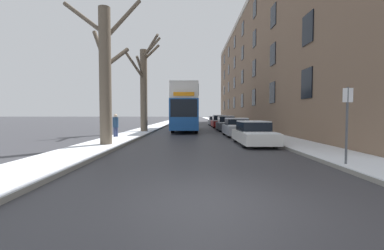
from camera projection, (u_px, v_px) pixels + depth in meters
name	position (u px, v px, depth m)	size (l,w,h in m)	color
ground_plane	(216.00, 203.00, 5.00)	(320.00, 320.00, 0.00)	#38383D
sidewalk_left	(171.00, 121.00, 57.94)	(2.36, 130.00, 0.16)	gray
sidewalk_right	(217.00, 121.00, 57.95)	(2.36, 130.00, 0.16)	gray
terrace_facade_right	(275.00, 67.00, 34.95)	(9.10, 52.46, 16.16)	#7A604C
bare_tree_left_0	(105.00, 71.00, 13.28)	(3.84, 2.04, 8.24)	brown
bare_tree_left_1	(144.00, 85.00, 23.36)	(2.83, 3.87, 9.00)	brown
double_decker_bus	(185.00, 106.00, 26.21)	(2.49, 10.43, 4.48)	#194C99
parked_car_0	(253.00, 134.00, 14.43)	(1.78, 4.50, 1.34)	silver
parked_car_1	(236.00, 128.00, 19.90)	(1.81, 4.14, 1.43)	#9EA3AD
parked_car_2	(226.00, 124.00, 26.11)	(1.72, 4.17, 1.55)	#474C56
parked_car_3	(219.00, 122.00, 32.41)	(1.85, 4.58, 1.59)	maroon
parked_car_4	(215.00, 121.00, 38.79)	(1.87, 4.13, 1.38)	#9EA3AD
oncoming_van	(184.00, 117.00, 41.30)	(2.02, 5.52, 2.44)	#9EA3AD
pedestrian_left_sidewalk	(115.00, 125.00, 17.69)	(0.38, 0.38, 1.73)	navy
street_sign_post	(347.00, 122.00, 8.02)	(0.32, 0.07, 2.56)	#4C4F54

